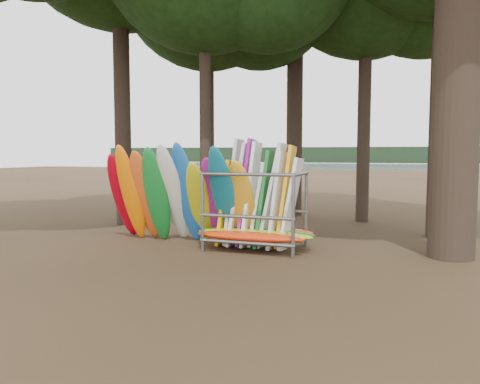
% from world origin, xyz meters
% --- Properties ---
extents(ground, '(120.00, 120.00, 0.00)m').
position_xyz_m(ground, '(0.00, 0.00, 0.00)').
color(ground, '#47331E').
rests_on(ground, ground).
extents(lake, '(160.00, 160.00, 0.00)m').
position_xyz_m(lake, '(0.00, 60.00, 0.00)').
color(lake, gray).
rests_on(lake, ground).
extents(far_shore, '(160.00, 4.00, 4.00)m').
position_xyz_m(far_shore, '(0.00, 110.00, 2.00)').
color(far_shore, black).
rests_on(far_shore, ground).
extents(kayak_row, '(4.48, 2.05, 2.93)m').
position_xyz_m(kayak_row, '(-1.80, 0.47, 1.30)').
color(kayak_row, '#B50114').
rests_on(kayak_row, ground).
extents(storage_rack, '(3.14, 1.55, 2.91)m').
position_xyz_m(storage_rack, '(0.46, 0.48, 0.98)').
color(storage_rack, slate).
rests_on(storage_rack, ground).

